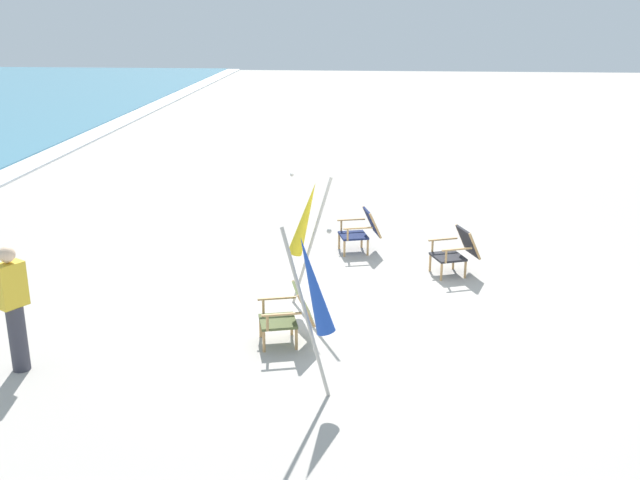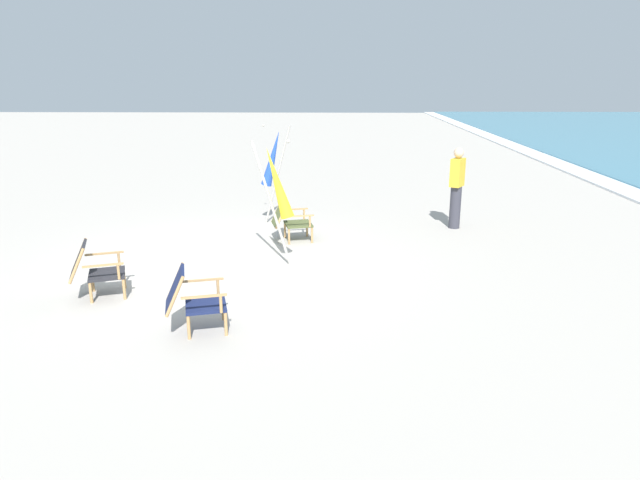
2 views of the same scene
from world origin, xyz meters
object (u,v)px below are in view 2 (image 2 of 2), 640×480
at_px(beach_chair_front_right, 290,219).
at_px(umbrella_furled_yellow, 277,184).
at_px(beach_chair_front_left, 94,268).
at_px(person_near_chairs, 456,187).
at_px(umbrella_furled_blue, 273,159).
at_px(beach_chair_back_left, 192,298).

distance_m(beach_chair_front_right, umbrella_furled_yellow, 1.65).
height_order(beach_chair_front_left, person_near_chairs, person_near_chairs).
height_order(umbrella_furled_yellow, umbrella_furled_blue, umbrella_furled_blue).
bearing_deg(beach_chair_front_left, beach_chair_back_left, 56.88).
height_order(beach_chair_back_left, person_near_chairs, person_near_chairs).
bearing_deg(umbrella_furled_blue, person_near_chairs, 85.20).
bearing_deg(umbrella_furled_blue, beach_chair_front_right, 17.92).
bearing_deg(beach_chair_front_right, person_near_chairs, 107.62).
distance_m(beach_chair_back_left, person_near_chairs, 6.51).
bearing_deg(beach_chair_front_left, beach_chair_front_right, 139.02).
bearing_deg(umbrella_furled_blue, beach_chair_back_left, -4.70).
bearing_deg(person_near_chairs, beach_chair_front_right, -72.38).
bearing_deg(beach_chair_front_right, beach_chair_front_left, -40.98).
bearing_deg(beach_chair_front_right, umbrella_furled_yellow, -3.57).
bearing_deg(beach_chair_front_right, beach_chair_back_left, -12.48).
xyz_separation_m(umbrella_furled_yellow, person_near_chairs, (-2.42, 3.37, -0.50)).
xyz_separation_m(beach_chair_front_left, umbrella_furled_yellow, (-1.51, 2.42, 0.91)).
xyz_separation_m(beach_chair_front_right, umbrella_furled_yellow, (1.37, -0.09, 0.91)).
relative_size(umbrella_furled_yellow, umbrella_furled_blue, 0.99).
xyz_separation_m(beach_chair_front_right, umbrella_furled_blue, (-1.35, -0.44, 0.92)).
height_order(beach_chair_back_left, umbrella_furled_blue, umbrella_furled_blue).
xyz_separation_m(beach_chair_front_left, person_near_chairs, (-3.93, 5.79, 0.41)).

